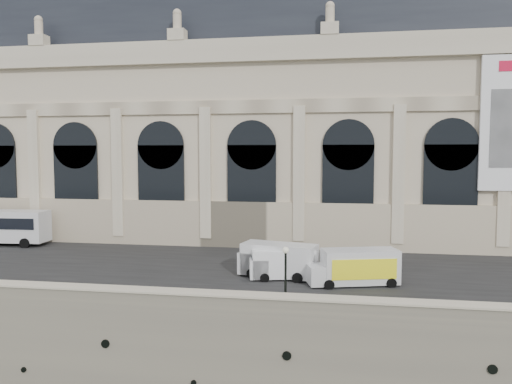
% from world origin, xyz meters
% --- Properties ---
extents(quay, '(160.00, 70.00, 6.00)m').
position_xyz_m(quay, '(0.00, 35.00, 3.00)').
color(quay, gray).
rests_on(quay, ground).
extents(street, '(160.00, 24.00, 0.06)m').
position_xyz_m(street, '(0.00, 14.00, 6.03)').
color(street, '#2D2D2D').
rests_on(street, quay).
extents(parapet, '(160.00, 1.40, 1.21)m').
position_xyz_m(parapet, '(0.00, 0.60, 6.62)').
color(parapet, gray).
rests_on(parapet, quay).
extents(museum, '(69.00, 18.70, 29.10)m').
position_xyz_m(museum, '(-5.98, 30.86, 19.72)').
color(museum, beige).
rests_on(museum, quay).
extents(van_b, '(5.69, 3.15, 2.39)m').
position_xyz_m(van_b, '(0.47, 9.36, 7.22)').
color(van_b, white).
rests_on(van_b, quay).
extents(van_c, '(6.63, 3.70, 2.79)m').
position_xyz_m(van_c, '(-0.02, 9.90, 7.42)').
color(van_c, silver).
rests_on(van_c, quay).
extents(box_truck, '(7.22, 3.94, 2.78)m').
position_xyz_m(box_truck, '(6.36, 8.40, 7.40)').
color(box_truck, silver).
rests_on(box_truck, quay).
extents(lamp_right, '(0.42, 0.42, 4.08)m').
position_xyz_m(lamp_right, '(1.71, 1.74, 8.03)').
color(lamp_right, black).
rests_on(lamp_right, quay).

